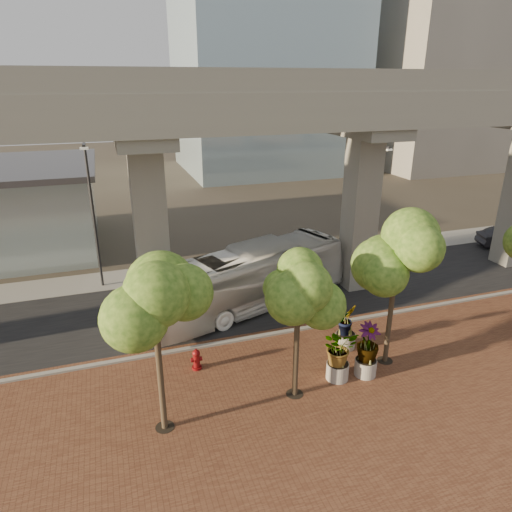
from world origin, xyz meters
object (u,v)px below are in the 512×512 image
object	(u,v)px
transit_bus	(247,280)
fire_hydrant	(196,359)
parked_car	(509,238)
planter_front	(339,350)

from	to	relation	value
transit_bus	fire_hydrant	world-z (taller)	transit_bus
parked_car	planter_front	bearing A→B (deg)	133.84
planter_front	transit_bus	bearing A→B (deg)	102.83
transit_bus	parked_car	world-z (taller)	transit_bus
fire_hydrant	transit_bus	bearing A→B (deg)	51.90
transit_bus	fire_hydrant	bearing A→B (deg)	122.65
transit_bus	planter_front	bearing A→B (deg)	173.58
parked_car	transit_bus	bearing A→B (deg)	114.25
transit_bus	parked_car	xyz separation A→B (m)	(21.77, 3.16, -0.99)
transit_bus	planter_front	xyz separation A→B (m)	(1.70, -7.44, -0.26)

